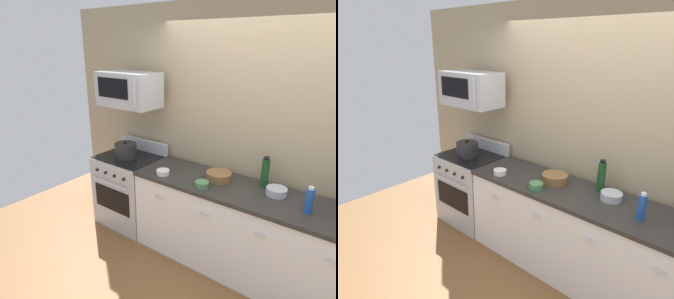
% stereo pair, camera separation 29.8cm
% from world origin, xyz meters
% --- Properties ---
extents(ground_plane, '(6.59, 6.59, 0.00)m').
position_xyz_m(ground_plane, '(0.00, 0.00, 0.00)').
color(ground_plane, brown).
extents(back_wall, '(5.49, 0.10, 2.70)m').
position_xyz_m(back_wall, '(0.00, 0.41, 1.35)').
color(back_wall, tan).
rests_on(back_wall, ground_plane).
extents(counter_unit, '(2.40, 0.66, 0.92)m').
position_xyz_m(counter_unit, '(0.00, -0.00, 0.46)').
color(counter_unit, white).
rests_on(counter_unit, ground_plane).
extents(range_oven, '(0.76, 0.69, 1.07)m').
position_xyz_m(range_oven, '(-1.57, 0.00, 0.47)').
color(range_oven, '#B7BABF').
rests_on(range_oven, ground_plane).
extents(microwave, '(0.74, 0.44, 0.40)m').
position_xyz_m(microwave, '(-1.57, 0.05, 1.75)').
color(microwave, '#B7BABF').
extents(bottle_soda_blue, '(0.07, 0.07, 0.24)m').
position_xyz_m(bottle_soda_blue, '(0.57, -0.06, 1.03)').
color(bottle_soda_blue, '#1E4CA5').
rests_on(bottle_soda_blue, countertop_slab).
extents(bottle_wine_green, '(0.08, 0.08, 0.32)m').
position_xyz_m(bottle_wine_green, '(0.09, 0.20, 1.07)').
color(bottle_wine_green, '#19471E').
rests_on(bottle_wine_green, countertop_slab).
extents(bowl_steel_prep, '(0.19, 0.19, 0.07)m').
position_xyz_m(bowl_steel_prep, '(0.25, 0.10, 0.96)').
color(bowl_steel_prep, '#B2B5BA').
rests_on(bowl_steel_prep, countertop_slab).
extents(bowl_wooden_salad, '(0.26, 0.26, 0.08)m').
position_xyz_m(bowl_wooden_salad, '(-0.34, 0.07, 0.97)').
color(bowl_wooden_salad, brown).
rests_on(bowl_wooden_salad, countertop_slab).
extents(bowl_white_ceramic, '(0.14, 0.14, 0.05)m').
position_xyz_m(bowl_white_ceramic, '(-0.89, -0.18, 0.95)').
color(bowl_white_ceramic, white).
rests_on(bowl_white_ceramic, countertop_slab).
extents(bowl_green_glaze, '(0.14, 0.14, 0.06)m').
position_xyz_m(bowl_green_glaze, '(-0.39, -0.19, 0.95)').
color(bowl_green_glaze, '#477A4C').
rests_on(bowl_green_glaze, countertop_slab).
extents(stockpot, '(0.27, 0.27, 0.22)m').
position_xyz_m(stockpot, '(-1.57, -0.05, 1.01)').
color(stockpot, '#262628').
rests_on(stockpot, range_oven).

